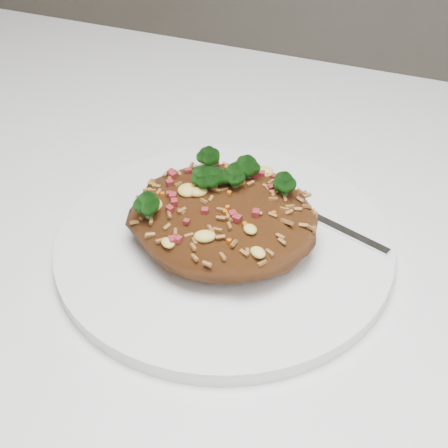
{
  "coord_description": "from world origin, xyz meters",
  "views": [
    {
      "loc": [
        0.14,
        -0.39,
        1.13
      ],
      "look_at": [
        -0.01,
        -0.01,
        0.78
      ],
      "focal_mm": 50.0,
      "sensor_mm": 36.0,
      "label": 1
    }
  ],
  "objects_px": {
    "dining_table": "(237,315)",
    "fried_rice": "(224,210)",
    "plate": "(224,243)",
    "fork": "(317,218)"
  },
  "relations": [
    {
      "from": "plate",
      "to": "fried_rice",
      "type": "relative_size",
      "value": 1.81
    },
    {
      "from": "plate",
      "to": "fork",
      "type": "bearing_deg",
      "value": 37.6
    },
    {
      "from": "fried_rice",
      "to": "dining_table",
      "type": "bearing_deg",
      "value": 24.3
    },
    {
      "from": "dining_table",
      "to": "fried_rice",
      "type": "xyz_separation_m",
      "value": [
        -0.01,
        -0.01,
        0.13
      ]
    },
    {
      "from": "plate",
      "to": "dining_table",
      "type": "bearing_deg",
      "value": 28.56
    },
    {
      "from": "dining_table",
      "to": "plate",
      "type": "xyz_separation_m",
      "value": [
        -0.01,
        -0.01,
        0.1
      ]
    },
    {
      "from": "plate",
      "to": "fried_rice",
      "type": "distance_m",
      "value": 0.04
    },
    {
      "from": "dining_table",
      "to": "fried_rice",
      "type": "relative_size",
      "value": 7.3
    },
    {
      "from": "plate",
      "to": "fork",
      "type": "height_order",
      "value": "fork"
    },
    {
      "from": "dining_table",
      "to": "fried_rice",
      "type": "height_order",
      "value": "fried_rice"
    }
  ]
}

